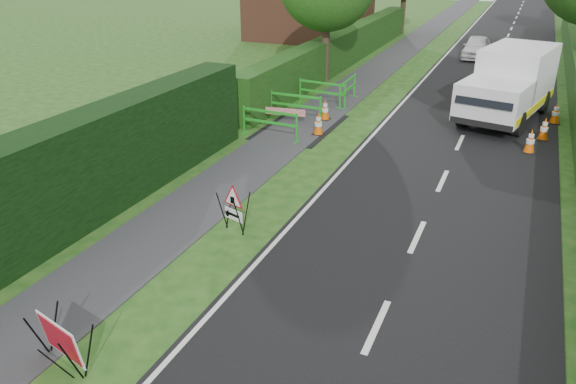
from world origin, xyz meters
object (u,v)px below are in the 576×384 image
(triangle_sign, at_px, (232,205))
(works_van, at_px, (510,83))
(hatchback_car, at_px, (477,47))
(red_rect_sign, at_px, (60,341))

(triangle_sign, height_order, works_van, works_van)
(works_van, distance_m, hatchback_car, 11.92)
(triangle_sign, distance_m, works_van, 13.06)
(hatchback_car, bearing_deg, red_rect_sign, -97.33)
(red_rect_sign, relative_size, triangle_sign, 1.13)
(red_rect_sign, xyz_separation_m, hatchback_car, (3.09, 28.66, 0.11))
(triangle_sign, distance_m, hatchback_car, 23.83)
(hatchback_car, bearing_deg, triangle_sign, -97.85)
(works_van, bearing_deg, red_rect_sign, -95.51)
(red_rect_sign, bearing_deg, hatchback_car, 98.79)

